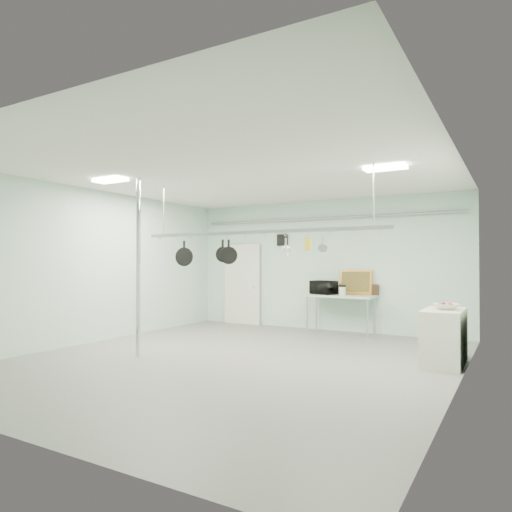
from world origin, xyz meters
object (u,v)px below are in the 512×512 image
Objects in this scene: microwave at (324,287)px; coffee_canister at (342,291)px; fruit_bowl at (446,307)px; skillet_mid at (223,250)px; prep_table at (340,298)px; skillet_left at (184,253)px; skillet_right at (229,252)px; side_cabinet at (444,337)px; pot_rack at (255,231)px; chrome_pole at (138,266)px.

microwave is 2.94× the size of coffee_canister.
skillet_mid reaches higher than fruit_bowl.
prep_table is 8.08× the size of coffee_canister.
microwave is 1.23× the size of skillet_left.
skillet_right is (-3.53, -1.06, 0.92)m from fruit_bowl.
microwave reaches higher than side_cabinet.
side_cabinet is 4.06m from skillet_mid.
skillet_mid is at bearing 180.00° from pot_rack.
pot_rack is 3.51m from microwave.
skillet_left is at bearing 83.26° from microwave.
coffee_canister is at bearing -52.33° from prep_table.
skillet_right is (0.13, 0.00, -0.02)m from skillet_mid.
side_cabinet is at bearing -2.54° from skillet_left.
pot_rack reaches higher than skillet_left.
coffee_canister reaches higher than side_cabinet.
skillet_right is at bearing -163.26° from fruit_bowl.
skillet_left and skillet_mid have the same top height.
fruit_bowl is 3.93m from skillet_mid.
skillet_right reaches higher than coffee_canister.
coffee_canister is at bearing 49.85° from skillet_right.
fruit_bowl reaches higher than side_cabinet.
coffee_canister is at bearing 40.75° from skillet_left.
fruit_bowl is at bearing -49.82° from side_cabinet.
prep_table is at bearing 51.89° from skillet_right.
chrome_pole reaches higher than skillet_right.
fruit_bowl is (2.98, 1.06, -1.28)m from pot_rack.
skillet_left is (-1.98, -3.30, 1.02)m from prep_table.
pot_rack reaches higher than skillet_mid.
prep_table is at bearing 139.21° from side_cabinet.
skillet_left is (-2.07, -3.18, 0.85)m from coffee_canister.
fruit_bowl is at bearing 8.50° from skillet_mid.
coffee_canister reaches higher than fruit_bowl.
pot_rack reaches higher than prep_table.
microwave reaches higher than fruit_bowl.
skillet_mid is at bearing 36.49° from chrome_pole.
microwave is at bearing 177.77° from prep_table.
coffee_canister is 0.45× the size of skillet_right.
skillet_left is (-4.56, -1.06, 0.90)m from fruit_bowl.
skillet_right is (-1.04, -3.18, 0.86)m from coffee_canister.
pot_rack is 3.41m from fruit_bowl.
side_cabinet is (2.55, -2.20, -0.38)m from prep_table.
prep_table is at bearing 127.67° from coffee_canister.
skillet_mid is (1.22, 0.90, 0.29)m from chrome_pole.
microwave is 3.48m from skillet_mid.
skillet_left is 1.03m from skillet_right.
skillet_mid is at bearing -16.19° from skillet_left.
chrome_pole is 6.78× the size of skillet_left.
microwave is 0.53m from coffee_canister.
fruit_bowl is at bearing -5.27° from skillet_right.
prep_table is 3.61m from pot_rack.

